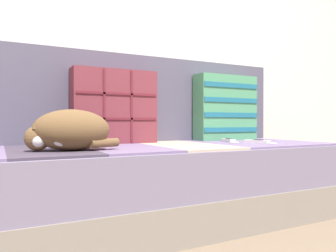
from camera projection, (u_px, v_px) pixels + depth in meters
name	position (u px, v px, depth m)	size (l,w,h in m)	color
ground_plane	(160.00, 228.00, 1.62)	(14.00, 14.00, 0.00)	#7A6651
wall_behind	(121.00, 10.00, 2.12)	(6.00, 0.06, 2.50)	silver
couch	(150.00, 183.00, 1.73)	(2.18, 0.85, 0.40)	gray
sofa_backrest	(126.00, 99.00, 2.04)	(2.14, 0.14, 0.53)	#514C60
throw_pillow_quilted	(114.00, 107.00, 1.85)	(0.48, 0.14, 0.42)	brown
throw_pillow_striped	(225.00, 108.00, 2.21)	(0.44, 0.14, 0.43)	#4C9366
sleeping_cat	(69.00, 131.00, 1.37)	(0.39, 0.24, 0.17)	brown
game_remote_near	(228.00, 141.00, 1.98)	(0.09, 0.20, 0.02)	white
game_remote_far	(258.00, 142.00, 1.87)	(0.10, 0.21, 0.02)	white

